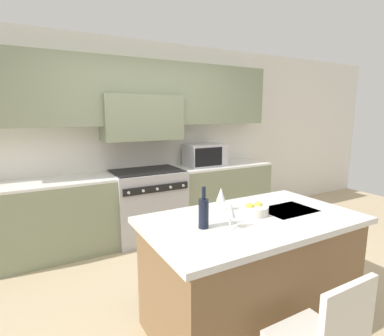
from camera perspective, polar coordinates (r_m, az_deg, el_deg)
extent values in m
plane|color=tan|center=(3.12, 3.13, -22.92)|extent=(10.00, 10.00, 0.00)
cube|color=silver|center=(4.38, -10.43, 5.52)|extent=(10.00, 0.06, 2.70)
cube|color=gray|center=(4.18, -9.81, 13.89)|extent=(4.00, 0.34, 0.85)
cube|color=gray|center=(4.15, -9.53, 9.43)|extent=(1.07, 0.40, 0.60)
cube|color=gray|center=(4.00, -25.53, -9.05)|extent=(1.52, 0.62, 0.90)
cube|color=white|center=(3.88, -26.07, -2.57)|extent=(1.52, 0.62, 0.03)
cube|color=gray|center=(4.79, 5.49, -4.91)|extent=(1.52, 0.62, 0.90)
cube|color=white|center=(4.69, 5.58, 0.56)|extent=(1.52, 0.62, 0.03)
cube|color=#B7B7BC|center=(4.21, -8.43, -6.85)|extent=(0.95, 0.66, 0.94)
cube|color=black|center=(4.10, -8.61, -0.50)|extent=(0.91, 0.61, 0.01)
cube|color=black|center=(3.82, -6.72, -3.93)|extent=(0.88, 0.02, 0.09)
cylinder|color=silver|center=(3.69, -11.99, -4.61)|extent=(0.04, 0.02, 0.04)
cylinder|color=silver|center=(3.75, -9.28, -4.29)|extent=(0.04, 0.02, 0.04)
cylinder|color=silver|center=(3.81, -6.65, -3.97)|extent=(0.04, 0.02, 0.04)
cylinder|color=silver|center=(3.89, -4.12, -3.65)|extent=(0.04, 0.02, 0.04)
cylinder|color=silver|center=(3.97, -1.69, -3.34)|extent=(0.04, 0.02, 0.04)
cube|color=#B7B7BC|center=(4.50, 2.48, 2.47)|extent=(0.58, 0.38, 0.33)
cube|color=black|center=(4.31, 3.23, 2.11)|extent=(0.46, 0.01, 0.27)
cube|color=brown|center=(2.60, 11.09, -19.23)|extent=(1.59, 0.89, 0.87)
cube|color=silver|center=(2.41, 11.48, -9.70)|extent=(1.69, 0.96, 0.04)
cube|color=#2D2D30|center=(2.65, 17.80, -7.70)|extent=(0.44, 0.32, 0.01)
cylinder|color=#B2B2B7|center=(2.78, 14.93, -6.64)|extent=(0.02, 0.02, 0.00)
cube|color=beige|center=(1.83, 27.43, -24.95)|extent=(0.40, 0.04, 0.44)
cylinder|color=black|center=(2.12, 2.22, -8.67)|extent=(0.07, 0.07, 0.21)
cylinder|color=black|center=(2.07, 2.25, -4.78)|extent=(0.03, 0.03, 0.09)
cylinder|color=white|center=(2.16, 7.25, -11.25)|extent=(0.07, 0.07, 0.01)
cylinder|color=white|center=(2.14, 7.28, -10.20)|extent=(0.01, 0.01, 0.08)
cone|color=white|center=(2.11, 7.34, -7.80)|extent=(0.08, 0.08, 0.11)
cylinder|color=white|center=(2.52, 5.48, -8.01)|extent=(0.07, 0.07, 0.01)
cylinder|color=white|center=(2.50, 5.49, -7.10)|extent=(0.01, 0.01, 0.08)
cone|color=white|center=(2.48, 5.53, -5.01)|extent=(0.08, 0.08, 0.11)
cylinder|color=silver|center=(2.46, 11.66, -7.83)|extent=(0.23, 0.23, 0.07)
sphere|color=gold|center=(2.43, 10.88, -7.47)|extent=(0.08, 0.08, 0.08)
sphere|color=gold|center=(2.48, 12.46, -7.11)|extent=(0.08, 0.08, 0.08)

